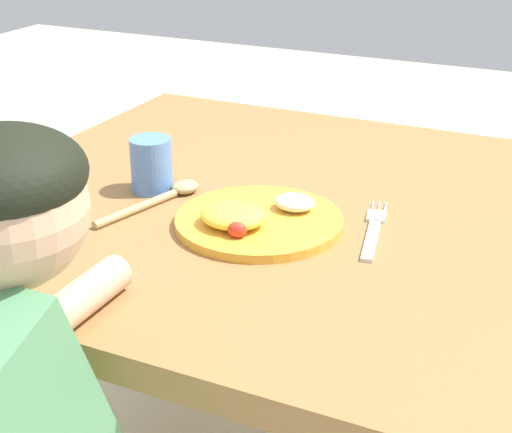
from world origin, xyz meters
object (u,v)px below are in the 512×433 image
drinking_cup (151,165)px  fork (373,230)px  plate (256,219)px  spoon (165,196)px

drinking_cup → fork: bearing=-0.1°
plate → spoon: bearing=170.6°
fork → drinking_cup: (-0.40, 0.00, 0.04)m
spoon → drinking_cup: (-0.04, 0.03, 0.04)m
spoon → fork: bearing=-69.7°
plate → fork: plate is taller
spoon → plate: bearing=-83.9°
plate → fork: 0.18m
plate → drinking_cup: bearing=165.0°
plate → spoon: size_ratio=1.19×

